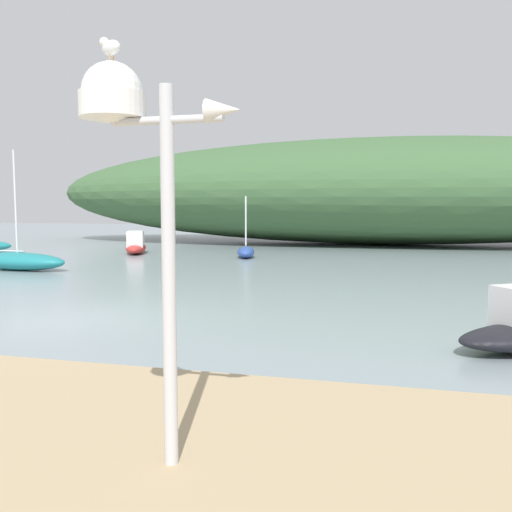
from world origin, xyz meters
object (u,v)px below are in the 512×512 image
sailboat_east_reach (18,261)px  sailboat_inner_mooring (246,252)px  motorboat_by_sandbar (136,245)px  seagull_on_radar (110,47)px  mast_structure (128,130)px

sailboat_east_reach → sailboat_inner_mooring: bearing=44.9°
motorboat_by_sandbar → seagull_on_radar: bearing=-63.6°
sailboat_east_reach → mast_structure: bearing=-49.0°
mast_structure → seagull_on_radar: (-0.15, 0.01, 0.70)m
mast_structure → sailboat_inner_mooring: mast_structure is taller
seagull_on_radar → sailboat_inner_mooring: seagull_on_radar is taller
sailboat_inner_mooring → sailboat_east_reach: 10.19m
seagull_on_radar → sailboat_inner_mooring: 21.65m
sailboat_inner_mooring → mast_structure: bearing=-77.4°
mast_structure → sailboat_east_reach: sailboat_east_reach is taller
mast_structure → motorboat_by_sandbar: (-10.88, 21.63, -2.68)m
seagull_on_radar → sailboat_east_reach: 18.36m
sailboat_inner_mooring → motorboat_by_sandbar: sailboat_inner_mooring is taller
mast_structure → motorboat_by_sandbar: 24.36m
mast_structure → sailboat_east_reach: (-11.90, 13.69, -2.74)m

